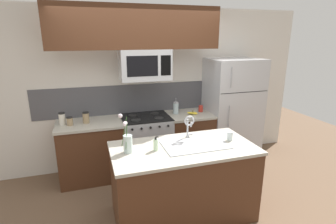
# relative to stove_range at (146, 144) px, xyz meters

# --- Properties ---
(ground_plane) EXTENTS (10.00, 10.00, 0.00)m
(ground_plane) POSITION_rel_stove_range_xyz_m (-0.00, -0.90, -0.46)
(ground_plane) COLOR brown
(rear_partition) EXTENTS (5.20, 0.10, 2.60)m
(rear_partition) POSITION_rel_stove_range_xyz_m (0.30, 0.38, 0.84)
(rear_partition) COLOR silver
(rear_partition) RESTS_ON ground
(splash_band) EXTENTS (3.38, 0.01, 0.48)m
(splash_band) POSITION_rel_stove_range_xyz_m (-0.00, 0.32, 0.69)
(splash_band) COLOR #4C4C51
(splash_band) RESTS_ON rear_partition
(back_counter_left) EXTENTS (0.98, 0.65, 0.91)m
(back_counter_left) POSITION_rel_stove_range_xyz_m (-0.85, 0.00, -0.01)
(back_counter_left) COLOR #4C2B19
(back_counter_left) RESTS_ON ground
(back_counter_right) EXTENTS (0.75, 0.65, 0.91)m
(back_counter_right) POSITION_rel_stove_range_xyz_m (0.74, 0.00, -0.01)
(back_counter_right) COLOR #4C2B19
(back_counter_right) RESTS_ON ground
(stove_range) EXTENTS (0.76, 0.64, 0.93)m
(stove_range) POSITION_rel_stove_range_xyz_m (0.00, 0.00, 0.00)
(stove_range) COLOR #B7BABF
(stove_range) RESTS_ON ground
(microwave) EXTENTS (0.74, 0.40, 0.45)m
(microwave) POSITION_rel_stove_range_xyz_m (0.00, -0.02, 1.28)
(microwave) COLOR #B7BABF
(upper_cabinet_band) EXTENTS (2.43, 0.34, 0.60)m
(upper_cabinet_band) POSITION_rel_stove_range_xyz_m (-0.11, -0.05, 1.80)
(upper_cabinet_band) COLOR #4C2B19
(refrigerator) EXTENTS (0.89, 0.74, 1.79)m
(refrigerator) POSITION_rel_stove_range_xyz_m (1.55, 0.02, 0.43)
(refrigerator) COLOR #B7BABF
(refrigerator) RESTS_ON ground
(storage_jar_tall) EXTENTS (0.09, 0.09, 0.19)m
(storage_jar_tall) POSITION_rel_stove_range_xyz_m (-1.23, 0.02, 0.54)
(storage_jar_tall) COLOR silver
(storage_jar_tall) RESTS_ON back_counter_left
(storage_jar_medium) EXTENTS (0.09, 0.09, 0.12)m
(storage_jar_medium) POSITION_rel_stove_range_xyz_m (-1.12, -0.04, 0.51)
(storage_jar_medium) COLOR #997F5B
(storage_jar_medium) RESTS_ON back_counter_left
(storage_jar_short) EXTENTS (0.09, 0.09, 0.17)m
(storage_jar_short) POSITION_rel_stove_range_xyz_m (-0.90, 0.00, 0.53)
(storage_jar_short) COLOR #997F5B
(storage_jar_short) RESTS_ON back_counter_left
(banana_bunch) EXTENTS (0.19, 0.12, 0.08)m
(banana_bunch) POSITION_rel_stove_range_xyz_m (0.78, -0.06, 0.47)
(banana_bunch) COLOR yellow
(banana_bunch) RESTS_ON back_counter_right
(french_press) EXTENTS (0.09, 0.09, 0.27)m
(french_press) POSITION_rel_stove_range_xyz_m (0.52, 0.06, 0.55)
(french_press) COLOR silver
(french_press) RESTS_ON back_counter_right
(coffee_tin) EXTENTS (0.08, 0.08, 0.11)m
(coffee_tin) POSITION_rel_stove_range_xyz_m (0.97, 0.05, 0.50)
(coffee_tin) COLOR #B22D23
(coffee_tin) RESTS_ON back_counter_right
(island_counter) EXTENTS (1.67, 0.86, 0.91)m
(island_counter) POSITION_rel_stove_range_xyz_m (0.17, -1.25, -0.01)
(island_counter) COLOR #4C2B19
(island_counter) RESTS_ON ground
(kitchen_sink) EXTENTS (0.76, 0.44, 0.16)m
(kitchen_sink) POSITION_rel_stove_range_xyz_m (0.32, -1.25, 0.38)
(kitchen_sink) COLOR #ADAFB5
(kitchen_sink) RESTS_ON island_counter
(sink_faucet) EXTENTS (0.14, 0.14, 0.31)m
(sink_faucet) POSITION_rel_stove_range_xyz_m (0.32, -1.03, 0.65)
(sink_faucet) COLOR #B7BABF
(sink_faucet) RESTS_ON island_counter
(dish_soap_bottle) EXTENTS (0.06, 0.05, 0.16)m
(dish_soap_bottle) POSITION_rel_stove_range_xyz_m (-0.17, -1.25, 0.52)
(dish_soap_bottle) COLOR beige
(dish_soap_bottle) RESTS_ON island_counter
(drinking_glass) EXTENTS (0.07, 0.07, 0.11)m
(drinking_glass) POSITION_rel_stove_range_xyz_m (0.78, -1.24, 0.50)
(drinking_glass) COLOR silver
(drinking_glass) RESTS_ON island_counter
(flower_vase) EXTENTS (0.14, 0.14, 0.44)m
(flower_vase) POSITION_rel_stove_range_xyz_m (-0.47, -1.21, 0.57)
(flower_vase) COLOR silver
(flower_vase) RESTS_ON island_counter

